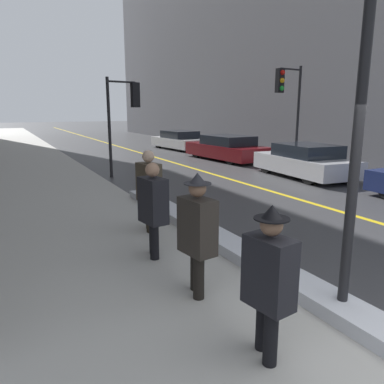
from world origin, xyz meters
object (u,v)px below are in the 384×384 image
(pedestrian_in_fedora, at_px, (197,230))
(traffic_light_far, at_px, (288,95))
(pedestrian_trailing, at_px, (269,277))
(pedestrian_with_shoulder_bag, at_px, (149,187))
(traffic_light_near, at_px, (126,106))
(pedestrian_nearside, at_px, (153,206))
(lamp_post, at_px, (367,36))
(parked_car_silver, at_px, (305,161))
(parked_car_maroon, at_px, (227,148))
(parked_car_white, at_px, (179,140))

(pedestrian_in_fedora, bearing_deg, traffic_light_far, 124.86)
(pedestrian_trailing, height_order, pedestrian_with_shoulder_bag, pedestrian_with_shoulder_bag)
(traffic_light_near, distance_m, pedestrian_nearside, 8.50)
(traffic_light_far, bearing_deg, traffic_light_near, -22.97)
(lamp_post, bearing_deg, parked_car_silver, 48.74)
(pedestrian_in_fedora, xyz_separation_m, pedestrian_with_shoulder_bag, (0.43, 2.87, 0.01))
(pedestrian_in_fedora, bearing_deg, lamp_post, 38.38)
(pedestrian_nearside, bearing_deg, parked_car_maroon, 133.64)
(traffic_light_near, relative_size, parked_car_maroon, 0.73)
(traffic_light_near, relative_size, parked_car_white, 0.82)
(lamp_post, distance_m, pedestrian_trailing, 2.69)
(traffic_light_far, xyz_separation_m, pedestrian_with_shoulder_bag, (-7.66, -4.71, -2.07))
(traffic_light_far, bearing_deg, pedestrian_trailing, 43.67)
(traffic_light_near, relative_size, parked_car_silver, 0.84)
(parked_car_silver, bearing_deg, pedestrian_nearside, 125.47)
(traffic_light_near, height_order, parked_car_silver, traffic_light_near)
(pedestrian_trailing, xyz_separation_m, pedestrian_in_fedora, (0.01, 1.48, 0.04))
(lamp_post, height_order, pedestrian_with_shoulder_bag, lamp_post)
(pedestrian_nearside, bearing_deg, parked_car_white, 144.82)
(pedestrian_trailing, distance_m, pedestrian_in_fedora, 1.48)
(pedestrian_trailing, distance_m, parked_car_white, 20.42)
(pedestrian_in_fedora, bearing_deg, pedestrian_trailing, -8.62)
(parked_car_maroon, bearing_deg, lamp_post, 149.19)
(parked_car_silver, bearing_deg, traffic_light_far, -5.11)
(pedestrian_nearside, xyz_separation_m, parked_car_maroon, (7.89, 10.07, -0.32))
(parked_car_silver, height_order, parked_car_maroon, parked_car_silver)
(pedestrian_trailing, bearing_deg, pedestrian_in_fedora, 171.38)
(pedestrian_trailing, xyz_separation_m, pedestrian_with_shoulder_bag, (0.43, 4.35, 0.05))
(pedestrian_with_shoulder_bag, bearing_deg, traffic_light_near, 157.45)
(parked_car_white, bearing_deg, pedestrian_trailing, 151.60)
(parked_car_maroon, bearing_deg, parked_car_white, -5.03)
(traffic_light_near, height_order, pedestrian_with_shoulder_bag, traffic_light_near)
(pedestrian_nearside, bearing_deg, lamp_post, 17.70)
(pedestrian_in_fedora, height_order, pedestrian_nearside, pedestrian_in_fedora)
(traffic_light_near, height_order, parked_car_maroon, traffic_light_near)
(pedestrian_in_fedora, relative_size, pedestrian_nearside, 1.04)
(traffic_light_far, bearing_deg, pedestrian_nearside, 32.29)
(traffic_light_near, distance_m, pedestrian_in_fedora, 9.94)
(parked_car_silver, xyz_separation_m, parked_car_white, (0.16, 11.15, -0.03))
(pedestrian_with_shoulder_bag, bearing_deg, traffic_light_far, 113.30)
(traffic_light_far, relative_size, pedestrian_with_shoulder_bag, 2.48)
(pedestrian_in_fedora, height_order, pedestrian_with_shoulder_bag, pedestrian_in_fedora)
(pedestrian_in_fedora, relative_size, parked_car_white, 0.38)
(pedestrian_with_shoulder_bag, relative_size, parked_car_maroon, 0.34)
(pedestrian_in_fedora, xyz_separation_m, parked_car_silver, (7.83, 6.16, -0.33))
(pedestrian_with_shoulder_bag, relative_size, parked_car_silver, 0.39)
(lamp_post, xyz_separation_m, traffic_light_far, (6.75, 8.83, -0.20))
(traffic_light_near, relative_size, pedestrian_nearside, 2.22)
(traffic_light_far, xyz_separation_m, parked_car_maroon, (-0.21, 4.00, -2.41))
(lamp_post, height_order, traffic_light_far, lamp_post)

